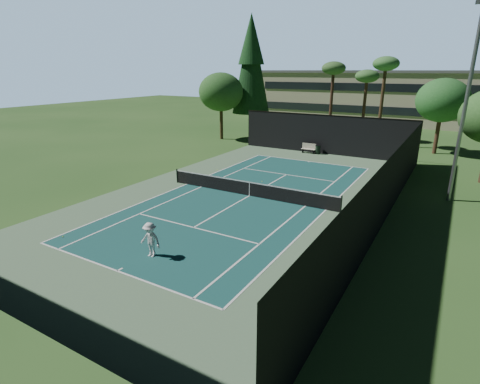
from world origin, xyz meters
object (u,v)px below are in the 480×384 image
object	(u,v)px
player	(150,240)
tennis_net	(249,188)
tennis_ball_d	(217,170)
park_bench	(309,148)
tennis_ball_a	(63,237)
trash_bin	(318,149)
tennis_ball_b	(240,184)
tennis_ball_c	(262,181)

from	to	relation	value
player	tennis_net	bearing A→B (deg)	89.17
tennis_ball_d	park_bench	bearing A→B (deg)	67.91
tennis_ball_a	tennis_ball_d	world-z (taller)	tennis_ball_d
tennis_net	park_bench	bearing A→B (deg)	95.35
tennis_ball_d	park_bench	world-z (taller)	park_bench
player	trash_bin	distance (m)	25.64
tennis_ball_b	trash_bin	bearing A→B (deg)	83.56
tennis_ball_a	trash_bin	distance (m)	26.83
player	trash_bin	bearing A→B (deg)	89.15
player	tennis_ball_c	distance (m)	13.66
tennis_net	tennis_ball_b	bearing A→B (deg)	132.71
player	park_bench	bearing A→B (deg)	91.33
tennis_ball_a	tennis_ball_d	distance (m)	15.58
tennis_ball_b	trash_bin	distance (m)	13.49
tennis_ball_a	player	bearing A→B (deg)	8.22
tennis_ball_b	tennis_ball_d	world-z (taller)	tennis_ball_d
tennis_ball_a	tennis_net	bearing A→B (deg)	64.62
park_bench	trash_bin	bearing A→B (deg)	3.47
tennis_net	tennis_ball_d	size ratio (longest dim) A/B	181.74
player	tennis_ball_a	distance (m)	5.59
tennis_ball_d	tennis_net	bearing A→B (deg)	-38.86
player	tennis_ball_b	distance (m)	12.47
tennis_ball_b	tennis_ball_d	bearing A→B (deg)	146.48
tennis_ball_a	tennis_ball_c	bearing A→B (deg)	73.15
tennis_ball_c	tennis_ball_b	bearing A→B (deg)	-131.08
tennis_net	tennis_ball_c	world-z (taller)	tennis_net
tennis_net	player	bearing A→B (deg)	-88.22
tennis_ball_b	tennis_ball_c	distance (m)	1.80
tennis_ball_c	park_bench	distance (m)	12.01
tennis_ball_a	park_bench	xyz separation A→B (m)	(3.71, 26.36, 0.51)
tennis_ball_d	park_bench	distance (m)	11.66
player	tennis_ball_d	distance (m)	16.02
tennis_net	park_bench	world-z (taller)	tennis_net
park_bench	tennis_ball_a	bearing A→B (deg)	-98.01
tennis_ball_a	tennis_ball_b	distance (m)	13.40
tennis_ball_b	park_bench	world-z (taller)	park_bench
tennis_ball_a	park_bench	distance (m)	26.62
tennis_ball_d	park_bench	xyz separation A→B (m)	(4.38, 10.79, 0.51)
tennis_ball_b	park_bench	xyz separation A→B (m)	(0.54, 13.34, 0.51)
park_bench	tennis_ball_c	bearing A→B (deg)	-86.90
tennis_net	tennis_ball_b	world-z (taller)	tennis_net
tennis_ball_c	tennis_ball_d	world-z (taller)	tennis_ball_c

